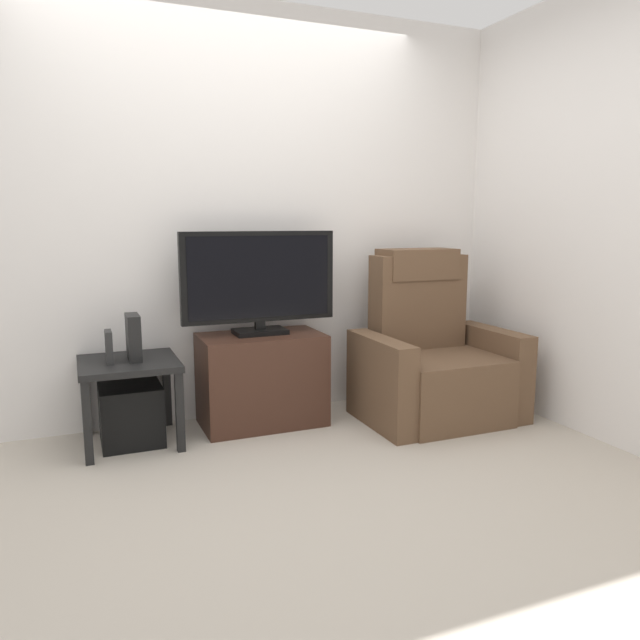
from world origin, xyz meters
name	(u,v)px	position (x,y,z in m)	size (l,w,h in m)	color
ground_plane	(290,479)	(0.00, 0.00, 0.00)	(6.40, 6.40, 0.00)	#B2A899
wall_back	(228,215)	(0.00, 1.13, 1.30)	(6.40, 0.06, 2.60)	silver
wall_side	(594,215)	(1.88, 0.00, 1.30)	(0.06, 4.48, 2.60)	silver
tv_stand	(262,379)	(0.12, 0.85, 0.29)	(0.75, 0.44, 0.57)	#3D2319
television	(259,280)	(0.12, 0.87, 0.91)	(0.96, 0.20, 0.63)	black
recliner_armchair	(433,360)	(1.20, 0.59, 0.37)	(0.98, 0.78, 1.08)	brown
side_table	(129,374)	(-0.67, 0.81, 0.41)	(0.54, 0.54, 0.49)	black
subwoofer_box	(131,414)	(-0.67, 0.81, 0.17)	(0.34, 0.34, 0.34)	black
book_upright	(109,347)	(-0.77, 0.79, 0.58)	(0.03, 0.13, 0.18)	#262626
game_console	(133,337)	(-0.64, 0.82, 0.62)	(0.07, 0.20, 0.26)	black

